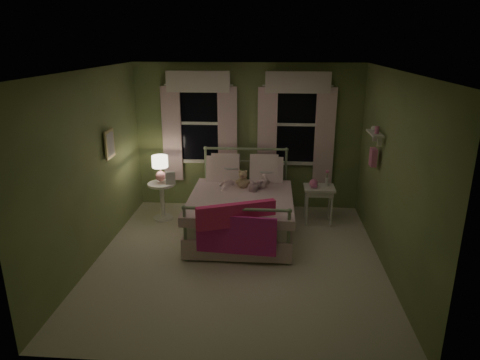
# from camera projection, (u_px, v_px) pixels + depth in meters

# --- Properties ---
(room_shell) EXTENTS (4.20, 4.20, 4.20)m
(room_shell) POSITION_uv_depth(u_px,v_px,m) (238.00, 172.00, 5.65)
(room_shell) COLOR silver
(room_shell) RESTS_ON ground
(bed) EXTENTS (1.58, 2.04, 1.18)m
(bed) POSITION_uv_depth(u_px,v_px,m) (242.00, 210.00, 6.80)
(bed) COLOR white
(bed) RESTS_ON ground
(pink_throw) EXTENTS (1.10, 0.50, 0.71)m
(pink_throw) POSITION_uv_depth(u_px,v_px,m) (236.00, 223.00, 5.76)
(pink_throw) COLOR #FF317A
(pink_throw) RESTS_ON bed
(child_left) EXTENTS (0.28, 0.19, 0.73)m
(child_left) POSITION_uv_depth(u_px,v_px,m) (227.00, 169.00, 7.05)
(child_left) COLOR #F7D1DD
(child_left) RESTS_ON bed
(child_right) EXTENTS (0.47, 0.42, 0.80)m
(child_right) POSITION_uv_depth(u_px,v_px,m) (261.00, 167.00, 6.99)
(child_right) COLOR #F7D1DD
(child_right) RESTS_ON bed
(book_left) EXTENTS (0.20, 0.12, 0.26)m
(book_left) POSITION_uv_depth(u_px,v_px,m) (225.00, 172.00, 6.80)
(book_left) COLOR beige
(book_left) RESTS_ON child_left
(book_right) EXTENTS (0.20, 0.12, 0.26)m
(book_right) POSITION_uv_depth(u_px,v_px,m) (260.00, 175.00, 6.77)
(book_right) COLOR beige
(book_right) RESTS_ON child_right
(teddy_bear) EXTENTS (0.23, 0.19, 0.31)m
(teddy_bear) POSITION_uv_depth(u_px,v_px,m) (243.00, 180.00, 6.92)
(teddy_bear) COLOR tan
(teddy_bear) RESTS_ON bed
(nightstand_left) EXTENTS (0.46, 0.46, 0.65)m
(nightstand_left) POSITION_uv_depth(u_px,v_px,m) (162.00, 196.00, 7.31)
(nightstand_left) COLOR white
(nightstand_left) RESTS_ON ground
(table_lamp) EXTENTS (0.27, 0.27, 0.45)m
(table_lamp) POSITION_uv_depth(u_px,v_px,m) (160.00, 166.00, 7.14)
(table_lamp) COLOR pink
(table_lamp) RESTS_ON nightstand_left
(book_nightstand) EXTENTS (0.18, 0.24, 0.02)m
(book_nightstand) POSITION_uv_depth(u_px,v_px,m) (166.00, 184.00, 7.15)
(book_nightstand) COLOR beige
(book_nightstand) RESTS_ON nightstand_left
(nightstand_right) EXTENTS (0.50, 0.40, 0.64)m
(nightstand_right) POSITION_uv_depth(u_px,v_px,m) (319.00, 192.00, 7.09)
(nightstand_right) COLOR white
(nightstand_right) RESTS_ON ground
(pink_toy) EXTENTS (0.14, 0.19, 0.14)m
(pink_toy) POSITION_uv_depth(u_px,v_px,m) (314.00, 183.00, 7.04)
(pink_toy) COLOR pink
(pink_toy) RESTS_ON nightstand_right
(bud_vase) EXTENTS (0.06, 0.06, 0.28)m
(bud_vase) POSITION_uv_depth(u_px,v_px,m) (327.00, 178.00, 7.05)
(bud_vase) COLOR white
(bud_vase) RESTS_ON nightstand_right
(window_left) EXTENTS (1.34, 0.13, 1.96)m
(window_left) POSITION_uv_depth(u_px,v_px,m) (199.00, 120.00, 7.53)
(window_left) COLOR black
(window_left) RESTS_ON room_shell
(window_right) EXTENTS (1.34, 0.13, 1.96)m
(window_right) POSITION_uv_depth(u_px,v_px,m) (296.00, 121.00, 7.41)
(window_right) COLOR black
(window_right) RESTS_ON room_shell
(wall_shelf) EXTENTS (0.15, 0.50, 0.60)m
(wall_shelf) POSITION_uv_depth(u_px,v_px,m) (374.00, 145.00, 6.10)
(wall_shelf) COLOR white
(wall_shelf) RESTS_ON room_shell
(framed_picture) EXTENTS (0.03, 0.32, 0.42)m
(framed_picture) POSITION_uv_depth(u_px,v_px,m) (110.00, 144.00, 6.29)
(framed_picture) COLOR beige
(framed_picture) RESTS_ON room_shell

